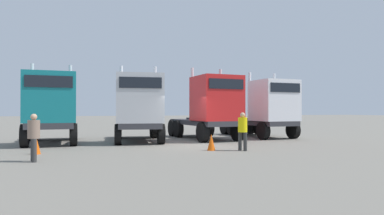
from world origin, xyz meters
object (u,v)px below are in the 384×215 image
(semi_truck_teal, at_px, (51,107))
(semi_truck_red, at_px, (211,107))
(traffic_cone_mid, at_px, (211,142))
(visitor_with_camera, at_px, (34,134))
(traffic_cone_near, at_px, (36,145))
(semi_truck_white, at_px, (267,108))
(visitor_in_hivis, at_px, (243,129))
(semi_truck_silver, at_px, (139,108))

(semi_truck_teal, xyz_separation_m, semi_truck_red, (8.86, -0.01, 0.04))
(semi_truck_red, xyz_separation_m, traffic_cone_mid, (-1.87, -4.94, -1.60))
(visitor_with_camera, distance_m, traffic_cone_near, 2.28)
(semi_truck_red, relative_size, traffic_cone_near, 8.75)
(semi_truck_white, bearing_deg, traffic_cone_mid, -51.57)
(semi_truck_red, bearing_deg, semi_truck_white, 92.93)
(semi_truck_teal, bearing_deg, visitor_in_hivis, 54.15)
(semi_truck_teal, distance_m, visitor_in_hivis, 9.95)
(visitor_with_camera, height_order, traffic_cone_near, visitor_with_camera)
(visitor_with_camera, relative_size, traffic_cone_near, 2.22)
(semi_truck_silver, distance_m, traffic_cone_mid, 5.54)
(semi_truck_white, xyz_separation_m, visitor_with_camera, (-12.94, -6.79, -0.94))
(traffic_cone_mid, bearing_deg, traffic_cone_near, 172.65)
(semi_truck_red, height_order, visitor_with_camera, semi_truck_red)
(semi_truck_silver, height_order, visitor_with_camera, semi_truck_silver)
(visitor_in_hivis, xyz_separation_m, traffic_cone_near, (-8.46, 1.42, -0.60))
(visitor_with_camera, relative_size, traffic_cone_mid, 2.30)
(semi_truck_white, bearing_deg, semi_truck_red, -86.43)
(semi_truck_red, xyz_separation_m, traffic_cone_near, (-9.05, -4.02, -1.58))
(semi_truck_teal, distance_m, traffic_cone_near, 4.32)
(semi_truck_red, xyz_separation_m, visitor_with_camera, (-8.85, -6.22, -1.00))
(semi_truck_silver, bearing_deg, traffic_cone_near, -45.34)
(semi_truck_red, distance_m, semi_truck_white, 4.13)
(semi_truck_silver, xyz_separation_m, visitor_with_camera, (-4.51, -5.98, -0.94))
(visitor_in_hivis, distance_m, visitor_with_camera, 8.30)
(visitor_in_hivis, bearing_deg, semi_truck_red, 55.85)
(semi_truck_red, relative_size, visitor_with_camera, 3.94)
(semi_truck_teal, bearing_deg, visitor_with_camera, -2.45)
(traffic_cone_mid, bearing_deg, visitor_in_hivis, -20.89)
(semi_truck_teal, xyz_separation_m, visitor_with_camera, (0.01, -6.23, -0.97))
(semi_truck_silver, distance_m, semi_truck_red, 4.35)
(semi_truck_white, xyz_separation_m, traffic_cone_mid, (-5.95, -5.51, -1.53))
(semi_truck_teal, xyz_separation_m, semi_truck_silver, (4.52, -0.24, -0.02))
(visitor_with_camera, bearing_deg, visitor_in_hivis, -9.41)
(visitor_in_hivis, bearing_deg, semi_truck_silver, 97.87)
(semi_truck_white, bearing_deg, visitor_with_camera, -66.70)
(semi_truck_white, bearing_deg, semi_truck_silver, -88.94)
(traffic_cone_mid, bearing_deg, semi_truck_teal, 144.69)
(traffic_cone_near, bearing_deg, visitor_with_camera, -84.80)
(visitor_in_hivis, bearing_deg, traffic_cone_near, 142.56)
(traffic_cone_mid, bearing_deg, semi_truck_silver, 117.72)
(semi_truck_silver, height_order, traffic_cone_near, semi_truck_silver)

